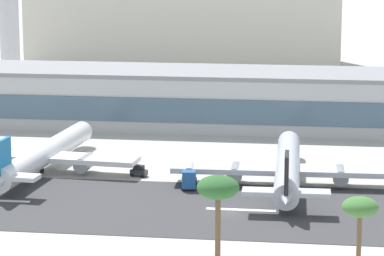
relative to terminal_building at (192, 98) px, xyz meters
The scene contains 12 objects.
ground_plane 76.55m from the terminal_building, 77.51° to the right, with size 1400.00×1400.00×0.00m, color #B2AFA8.
runway_strip 74.46m from the terminal_building, 77.15° to the right, with size 800.00×34.08×0.08m, color #38383A.
runway_centreline_dash_4 74.82m from the terminal_building, 75.96° to the right, with size 12.00×1.20×0.01m, color white.
terminal_building is the anchor object (origin of this frame).
control_tower 73.96m from the terminal_building, 145.04° to the left, with size 11.78×11.78×36.62m.
distant_hotel_block 109.90m from the terminal_building, 98.76° to the left, with size 107.01×37.44×45.88m, color beige.
airliner_blue_tail_gate_0 56.28m from the terminal_building, 114.16° to the right, with size 38.55×50.88×10.63m.
airliner_black_tail_gate_1 61.23m from the terminal_building, 65.54° to the right, with size 43.63×50.75×10.59m.
service_fuel_truck_1 58.18m from the terminal_building, 82.99° to the right, with size 3.71×8.76×3.95m.
service_baggage_tug_2 51.96m from the terminal_building, 93.99° to the right, with size 3.50×2.53×2.20m.
palm_tree_0 113.80m from the terminal_building, 80.69° to the right, with size 5.53×5.53×16.08m.
palm_tree_3 117.42m from the terminal_building, 71.84° to the right, with size 4.68×4.68×13.74m.
Camera 1 is at (14.95, -159.69, 47.23)m, focal length 92.14 mm.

